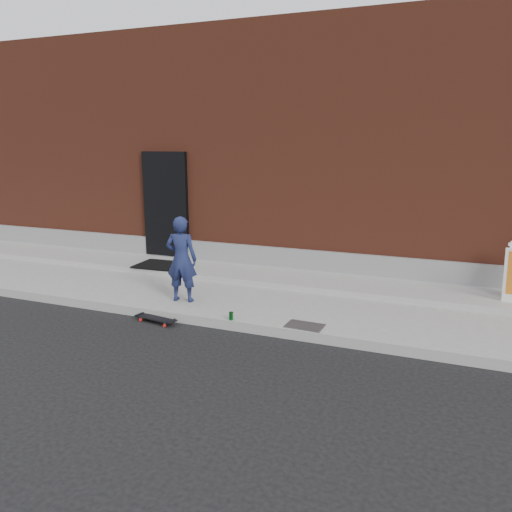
% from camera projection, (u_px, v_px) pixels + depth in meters
% --- Properties ---
extents(ground, '(80.00, 80.00, 0.00)m').
position_uv_depth(ground, '(215.00, 328.00, 7.48)').
color(ground, black).
rests_on(ground, ground).
extents(sidewalk, '(20.00, 3.00, 0.15)m').
position_uv_depth(sidewalk, '(252.00, 295.00, 8.82)').
color(sidewalk, gray).
rests_on(sidewalk, ground).
extents(apron, '(20.00, 1.20, 0.10)m').
position_uv_depth(apron, '(270.00, 276.00, 9.61)').
color(apron, gray).
rests_on(apron, sidewalk).
extents(building, '(20.00, 8.10, 5.00)m').
position_uv_depth(building, '(329.00, 150.00, 13.25)').
color(building, maroon).
rests_on(building, ground).
extents(child, '(0.57, 0.42, 1.42)m').
position_uv_depth(child, '(181.00, 259.00, 8.13)').
color(child, '#1A224A').
rests_on(child, sidewalk).
extents(skateboard, '(0.72, 0.28, 0.08)m').
position_uv_depth(skateboard, '(156.00, 319.00, 7.70)').
color(skateboard, red).
rests_on(skateboard, ground).
extents(soda_can, '(0.07, 0.07, 0.12)m').
position_uv_depth(soda_can, '(231.00, 316.00, 7.39)').
color(soda_can, '#187928').
rests_on(soda_can, sidewalk).
extents(doormat, '(0.97, 0.80, 0.03)m').
position_uv_depth(doormat, '(160.00, 265.00, 10.21)').
color(doormat, black).
rests_on(doormat, apron).
extents(utility_plate, '(0.54, 0.36, 0.02)m').
position_uv_depth(utility_plate, '(305.00, 326.00, 7.14)').
color(utility_plate, '#525357').
rests_on(utility_plate, sidewalk).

